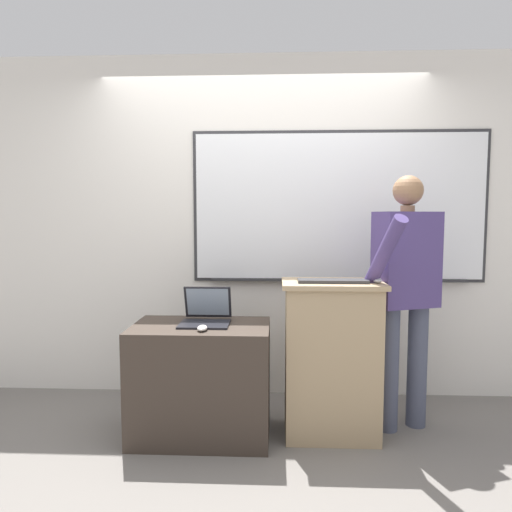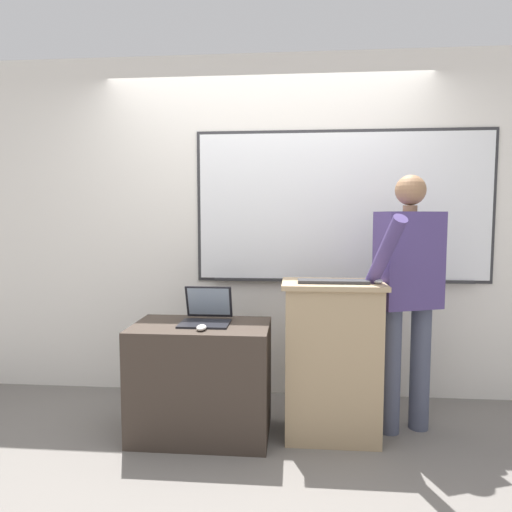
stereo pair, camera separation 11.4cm
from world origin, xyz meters
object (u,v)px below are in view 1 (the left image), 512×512
Objects in this scene: laptop at (206,313)px; computer_mouse_by_laptop at (202,328)px; lectern_podium at (331,358)px; person_presenter at (406,285)px; wireless_keyboard at (333,281)px; computer_mouse_by_keyboard at (377,280)px; side_desk at (201,380)px.

computer_mouse_by_laptop is at bearing -87.57° from laptop.
person_presenter is at bearing 12.81° from lectern_podium.
computer_mouse_by_keyboard reaches higher than wireless_keyboard.
lectern_podium is 0.51m from wireless_keyboard.
wireless_keyboard reaches higher than lectern_podium.
lectern_podium is at bearing 173.62° from person_presenter.
wireless_keyboard is (-0.00, -0.05, 0.51)m from lectern_podium.
lectern_podium is 10.07× the size of computer_mouse_by_laptop.
person_presenter is at bearing 3.86° from laptop.
computer_mouse_by_keyboard is at bearing 8.04° from computer_mouse_by_laptop.
side_desk is at bearing -176.80° from lectern_podium.
laptop reaches higher than side_desk.
side_desk is at bearing -109.21° from laptop.
laptop is at bearing 164.67° from person_presenter.
side_desk is 2.01× the size of wireless_keyboard.
person_presenter reaches higher than computer_mouse_by_laptop.
side_desk is 8.75× the size of computer_mouse_by_keyboard.
person_presenter is (1.33, 0.16, 0.60)m from side_desk.
laptop is at bearing 176.20° from computer_mouse_by_keyboard.
lectern_podium reaches higher than computer_mouse_by_laptop.
wireless_keyboard is at bearing -0.29° from side_desk.
side_desk is 8.75× the size of computer_mouse_by_laptop.
computer_mouse_by_keyboard reaches higher than side_desk.
wireless_keyboard is at bearing -5.27° from laptop.
laptop reaches higher than computer_mouse_by_laptop.
laptop is at bearing 174.73° from wireless_keyboard.
lectern_podium is at bearing 13.94° from computer_mouse_by_laptop.
side_desk is 1.06m from wireless_keyboard.
computer_mouse_by_laptop is (-0.80, -0.20, 0.24)m from lectern_podium.
computer_mouse_by_laptop is at bearing -166.06° from lectern_podium.
person_presenter reaches higher than lectern_podium.
person_presenter is at bearing 13.51° from computer_mouse_by_laptop.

